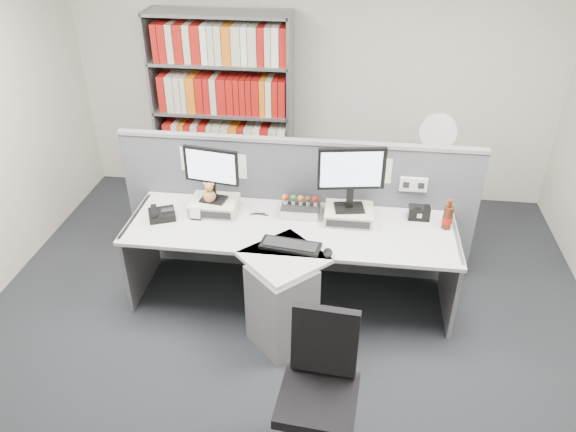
# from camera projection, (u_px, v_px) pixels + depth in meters

# --- Properties ---
(ground) EXTENTS (5.50, 5.50, 0.00)m
(ground) POSITION_uv_depth(u_px,v_px,m) (277.00, 369.00, 4.03)
(ground) COLOR #26282C
(ground) RESTS_ON ground
(room_shell) EXTENTS (5.04, 5.54, 2.72)m
(room_shell) POSITION_uv_depth(u_px,v_px,m) (273.00, 144.00, 3.09)
(room_shell) COLOR beige
(room_shell) RESTS_ON ground
(partition) EXTENTS (3.00, 0.08, 1.27)m
(partition) POSITION_uv_depth(u_px,v_px,m) (297.00, 207.00, 4.74)
(partition) COLOR #565962
(partition) RESTS_ON ground
(desk) EXTENTS (2.60, 1.20, 0.72)m
(desk) POSITION_uv_depth(u_px,v_px,m) (287.00, 270.00, 4.29)
(desk) COLOR silver
(desk) RESTS_ON ground
(monitor_riser_left) EXTENTS (0.38, 0.31, 0.10)m
(monitor_riser_left) POSITION_uv_depth(u_px,v_px,m) (214.00, 205.00, 4.52)
(monitor_riser_left) COLOR beige
(monitor_riser_left) RESTS_ON desk
(monitor_riser_right) EXTENTS (0.38, 0.31, 0.10)m
(monitor_riser_right) POSITION_uv_depth(u_px,v_px,m) (349.00, 214.00, 4.40)
(monitor_riser_right) COLOR beige
(monitor_riser_right) RESTS_ON desk
(monitor_left) EXTENTS (0.45, 0.18, 0.46)m
(monitor_left) POSITION_uv_depth(u_px,v_px,m) (211.00, 170.00, 4.35)
(monitor_left) COLOR black
(monitor_left) RESTS_ON monitor_riser_left
(monitor_right) EXTENTS (0.52, 0.20, 0.53)m
(monitor_right) POSITION_uv_depth(u_px,v_px,m) (351.00, 174.00, 4.21)
(monitor_right) COLOR black
(monitor_right) RESTS_ON monitor_riser_right
(desktop_pc) EXTENTS (0.31, 0.27, 0.08)m
(desktop_pc) POSITION_uv_depth(u_px,v_px,m) (301.00, 208.00, 4.50)
(desktop_pc) COLOR black
(desktop_pc) RESTS_ON desk
(figurines) EXTENTS (0.30, 0.05, 0.09)m
(figurines) POSITION_uv_depth(u_px,v_px,m) (298.00, 199.00, 4.45)
(figurines) COLOR beige
(figurines) RESTS_ON desktop_pc
(keyboard) EXTENTS (0.47, 0.23, 0.03)m
(keyboard) POSITION_uv_depth(u_px,v_px,m) (291.00, 245.00, 4.09)
(keyboard) COLOR black
(keyboard) RESTS_ON desk
(mouse) EXTENTS (0.07, 0.11, 0.04)m
(mouse) POSITION_uv_depth(u_px,v_px,m) (328.00, 253.00, 4.00)
(mouse) COLOR black
(mouse) RESTS_ON desk
(desk_phone) EXTENTS (0.26, 0.25, 0.09)m
(desk_phone) POSITION_uv_depth(u_px,v_px,m) (161.00, 214.00, 4.44)
(desk_phone) COLOR black
(desk_phone) RESTS_ON desk
(desk_calendar) EXTENTS (0.09, 0.07, 0.11)m
(desk_calendar) POSITION_uv_depth(u_px,v_px,m) (196.00, 213.00, 4.42)
(desk_calendar) COLOR black
(desk_calendar) RESTS_ON desk
(plush_toy) EXTENTS (0.10, 0.10, 0.18)m
(plush_toy) POSITION_uv_depth(u_px,v_px,m) (209.00, 194.00, 4.43)
(plush_toy) COLOR #AE7C3A
(plush_toy) RESTS_ON monitor_riser_left
(speaker) EXTENTS (0.17, 0.09, 0.11)m
(speaker) POSITION_uv_depth(u_px,v_px,m) (419.00, 213.00, 4.41)
(speaker) COLOR black
(speaker) RESTS_ON desk
(cola_bottle) EXTENTS (0.08, 0.08, 0.25)m
(cola_bottle) POSITION_uv_depth(u_px,v_px,m) (448.00, 218.00, 4.27)
(cola_bottle) COLOR #3F190A
(cola_bottle) RESTS_ON desk
(shelving_unit) EXTENTS (1.41, 0.40, 2.00)m
(shelving_unit) POSITION_uv_depth(u_px,v_px,m) (224.00, 115.00, 5.68)
(shelving_unit) COLOR slate
(shelving_unit) RESTS_ON ground
(filing_cabinet) EXTENTS (0.45, 0.61, 0.70)m
(filing_cabinet) POSITION_uv_depth(u_px,v_px,m) (427.00, 202.00, 5.40)
(filing_cabinet) COLOR slate
(filing_cabinet) RESTS_ON ground
(desk_fan) EXTENTS (0.34, 0.20, 0.57)m
(desk_fan) POSITION_uv_depth(u_px,v_px,m) (437.00, 135.00, 5.03)
(desk_fan) COLOR white
(desk_fan) RESTS_ON filing_cabinet
(office_chair) EXTENTS (0.62, 0.63, 0.96)m
(office_chair) POSITION_uv_depth(u_px,v_px,m) (320.00, 384.00, 3.26)
(office_chair) COLOR silver
(office_chair) RESTS_ON ground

